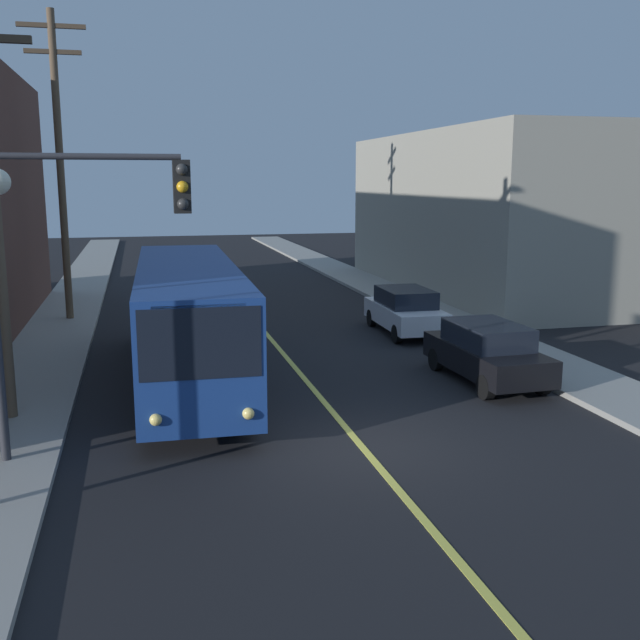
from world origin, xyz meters
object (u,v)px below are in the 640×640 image
(parked_car_white, at_px, (405,310))
(traffic_signal_left_corner, at_px, (77,241))
(parked_car_black, at_px, (487,352))
(utility_pole_mid, at_px, (60,155))
(city_bus, at_px, (188,315))

(parked_car_white, distance_m, traffic_signal_left_corner, 14.73)
(parked_car_black, relative_size, parked_car_white, 1.00)
(parked_car_white, xyz_separation_m, utility_pole_mid, (-11.88, 5.19, 5.51))
(parked_car_black, distance_m, traffic_signal_left_corner, 11.26)
(city_bus, relative_size, traffic_signal_left_corner, 2.03)
(traffic_signal_left_corner, bearing_deg, parked_car_black, 18.40)
(parked_car_black, height_order, utility_pole_mid, utility_pole_mid)
(parked_car_black, xyz_separation_m, parked_car_white, (0.10, 6.59, 0.00))
(parked_car_black, height_order, traffic_signal_left_corner, traffic_signal_left_corner)
(city_bus, distance_m, utility_pole_mid, 11.43)
(parked_car_black, bearing_deg, traffic_signal_left_corner, -161.60)
(traffic_signal_left_corner, bearing_deg, utility_pole_mid, 96.08)
(parked_car_black, bearing_deg, parked_car_white, 89.13)
(city_bus, xyz_separation_m, parked_car_black, (7.84, -2.06, -0.98))
(city_bus, distance_m, traffic_signal_left_corner, 6.41)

